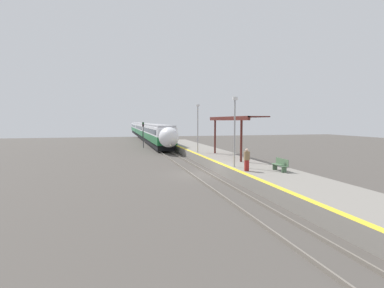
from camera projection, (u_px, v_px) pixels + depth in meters
ground_plane at (200, 175)px, 24.49m from camera, size 120.00×120.00×0.00m
rail_left at (191, 174)px, 24.31m from camera, size 0.08×90.00×0.15m
rail_right at (208, 173)px, 24.66m from camera, size 0.08×90.00×0.15m
train at (144, 130)px, 72.50m from camera, size 2.75×72.86×3.77m
platform_right at (243, 168)px, 25.39m from camera, size 4.50×64.00×0.87m
platform_bench at (280, 164)px, 21.12m from camera, size 0.44×1.63×0.89m
person_waiting at (247, 159)px, 21.11m from camera, size 0.36×0.22×1.60m
railway_signal at (143, 132)px, 48.51m from camera, size 0.28×0.28×4.16m
lamppost_near at (235, 127)px, 22.87m from camera, size 0.36×0.20×5.36m
lamppost_mid at (198, 125)px, 33.26m from camera, size 0.36×0.20×5.36m
station_canopy at (232, 120)px, 29.20m from camera, size 2.02×10.09×3.95m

